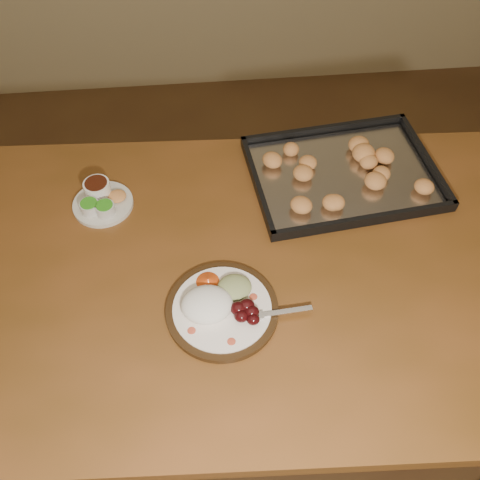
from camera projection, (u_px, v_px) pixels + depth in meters
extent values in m
plane|color=brown|center=(191.00, 467.00, 1.69)|extent=(4.00, 4.00, 0.00)
cube|color=brown|center=(247.00, 273.00, 1.26)|extent=(1.54, 0.97, 0.04)
cylinder|color=#4C3516|center=(36.00, 250.00, 1.78)|extent=(0.07, 0.07, 0.71)
cylinder|color=#4C3516|center=(440.00, 236.00, 1.81)|extent=(0.07, 0.07, 0.71)
cylinder|color=black|center=(222.00, 310.00, 1.17)|extent=(0.25, 0.25, 0.01)
cylinder|color=white|center=(222.00, 308.00, 1.16)|extent=(0.22, 0.22, 0.01)
ellipsoid|color=#C84A30|center=(192.00, 331.00, 1.13)|extent=(0.02, 0.02, 0.00)
ellipsoid|color=#C84A30|center=(231.00, 341.00, 1.11)|extent=(0.02, 0.02, 0.00)
ellipsoid|color=#C84A30|center=(253.00, 297.00, 1.18)|extent=(0.02, 0.02, 0.00)
ellipsoid|color=#C84A30|center=(189.00, 296.00, 1.18)|extent=(0.02, 0.02, 0.00)
ellipsoid|color=white|center=(207.00, 304.00, 1.15)|extent=(0.13, 0.12, 0.05)
ellipsoid|color=#3F090A|center=(241.00, 316.00, 1.13)|extent=(0.03, 0.03, 0.02)
ellipsoid|color=#3F090A|center=(252.00, 312.00, 1.14)|extent=(0.03, 0.03, 0.02)
ellipsoid|color=#3F090A|center=(247.00, 306.00, 1.15)|extent=(0.03, 0.03, 0.02)
ellipsoid|color=#3F090A|center=(253.00, 320.00, 1.13)|extent=(0.03, 0.03, 0.02)
ellipsoid|color=#3F090A|center=(238.00, 308.00, 1.15)|extent=(0.03, 0.03, 0.02)
ellipsoid|color=tan|center=(235.00, 287.00, 1.19)|extent=(0.09, 0.09, 0.03)
cone|color=#D44613|center=(208.00, 281.00, 1.20)|extent=(0.07, 0.07, 0.02)
cube|color=silver|center=(285.00, 311.00, 1.15)|extent=(0.12, 0.02, 0.00)
cube|color=silver|center=(256.00, 315.00, 1.15)|extent=(0.03, 0.02, 0.00)
cylinder|color=silver|center=(247.00, 320.00, 1.14)|extent=(0.03, 0.00, 0.00)
cylinder|color=silver|center=(247.00, 318.00, 1.14)|extent=(0.03, 0.00, 0.00)
cylinder|color=silver|center=(246.00, 316.00, 1.15)|extent=(0.03, 0.00, 0.00)
cylinder|color=silver|center=(246.00, 313.00, 1.15)|extent=(0.03, 0.00, 0.00)
cylinder|color=beige|center=(103.00, 204.00, 1.36)|extent=(0.15, 0.15, 0.01)
cylinder|color=silver|center=(90.00, 207.00, 1.33)|extent=(0.05, 0.05, 0.03)
cylinder|color=#34971E|center=(89.00, 203.00, 1.32)|extent=(0.04, 0.04, 0.00)
cylinder|color=silver|center=(105.00, 209.00, 1.33)|extent=(0.05, 0.05, 0.03)
cylinder|color=#34971E|center=(104.00, 205.00, 1.32)|extent=(0.04, 0.04, 0.00)
cylinder|color=white|center=(97.00, 188.00, 1.36)|extent=(0.07, 0.07, 0.04)
cylinder|color=#361309|center=(96.00, 183.00, 1.35)|extent=(0.06, 0.06, 0.00)
ellipsoid|color=#F09B55|center=(117.00, 196.00, 1.36)|extent=(0.05, 0.05, 0.02)
cube|color=black|center=(343.00, 176.00, 1.43)|extent=(0.52, 0.41, 0.01)
cube|color=black|center=(324.00, 129.00, 1.52)|extent=(0.48, 0.07, 0.02)
cube|color=black|center=(366.00, 220.00, 1.31)|extent=(0.48, 0.07, 0.02)
cube|color=black|center=(426.00, 159.00, 1.45)|extent=(0.05, 0.35, 0.02)
cube|color=black|center=(257.00, 185.00, 1.39)|extent=(0.05, 0.35, 0.02)
cube|color=silver|center=(343.00, 174.00, 1.42)|extent=(0.48, 0.37, 0.00)
ellipsoid|color=gold|center=(366.00, 165.00, 1.42)|extent=(0.05, 0.05, 0.04)
ellipsoid|color=gold|center=(381.00, 154.00, 1.44)|extent=(0.07, 0.07, 0.04)
ellipsoid|color=gold|center=(352.00, 144.00, 1.46)|extent=(0.07, 0.07, 0.04)
ellipsoid|color=gold|center=(349.00, 152.00, 1.45)|extent=(0.06, 0.06, 0.04)
ellipsoid|color=gold|center=(325.00, 147.00, 1.46)|extent=(0.06, 0.06, 0.04)
ellipsoid|color=gold|center=(327.00, 162.00, 1.42)|extent=(0.07, 0.07, 0.04)
ellipsoid|color=gold|center=(299.00, 166.00, 1.41)|extent=(0.07, 0.07, 0.04)
ellipsoid|color=gold|center=(314.00, 173.00, 1.40)|extent=(0.05, 0.05, 0.04)
ellipsoid|color=gold|center=(297.00, 183.00, 1.37)|extent=(0.07, 0.07, 0.04)
ellipsoid|color=gold|center=(329.00, 191.00, 1.36)|extent=(0.07, 0.07, 0.04)
ellipsoid|color=gold|center=(344.00, 180.00, 1.38)|extent=(0.06, 0.06, 0.04)
ellipsoid|color=gold|center=(364.00, 186.00, 1.37)|extent=(0.06, 0.06, 0.04)
ellipsoid|color=gold|center=(374.00, 188.00, 1.36)|extent=(0.07, 0.07, 0.04)
ellipsoid|color=gold|center=(396.00, 168.00, 1.41)|extent=(0.07, 0.07, 0.04)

